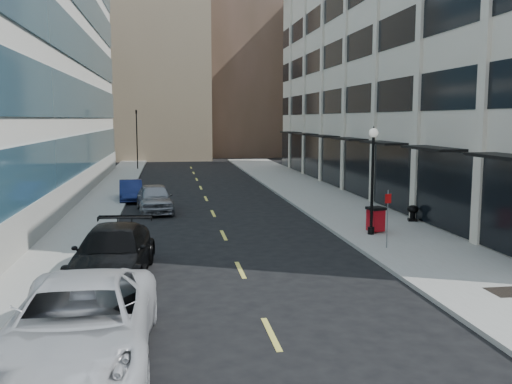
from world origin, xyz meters
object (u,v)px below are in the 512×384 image
object	(u,v)px
urn_planter	(413,211)
car_black_pickup	(113,253)
trash_bin	(376,218)
lamppost	(373,171)
car_white_van	(79,325)
car_silver_sedan	(155,198)
car_blue_sedan	(131,191)
sign_post	(388,211)
traffic_signal	(136,114)

from	to	relation	value
urn_planter	car_black_pickup	bearing A→B (deg)	-150.96
trash_bin	lamppost	xyz separation A→B (m)	(-0.39, -0.51, 2.20)
car_white_van	urn_planter	distance (m)	20.12
car_white_van	lamppost	distance (m)	16.00
car_silver_sedan	trash_bin	xyz separation A→B (m)	(9.99, -7.97, -0.04)
car_white_van	lamppost	bearing A→B (deg)	48.25
car_black_pickup	urn_planter	bearing A→B (deg)	33.72
trash_bin	car_black_pickup	bearing A→B (deg)	-167.91
car_black_pickup	car_blue_sedan	distance (m)	18.06
sign_post	car_white_van	bearing A→B (deg)	-150.72
car_black_pickup	sign_post	size ratio (longest dim) A/B	2.52
car_silver_sedan	car_blue_sedan	distance (m)	4.97
traffic_signal	lamppost	size ratio (longest dim) A/B	1.46
traffic_signal	lamppost	xyz separation A→B (m)	(11.90, -35.48, -2.76)
urn_planter	traffic_signal	bearing A→B (deg)	114.82
traffic_signal	car_blue_sedan	xyz separation A→B (m)	(0.70, -22.30, -5.05)
car_blue_sedan	trash_bin	bearing A→B (deg)	-51.87
car_white_van	car_silver_sedan	xyz separation A→B (m)	(1.13, 20.17, -0.12)
lamppost	sign_post	distance (m)	2.97
car_black_pickup	sign_post	bearing A→B (deg)	16.82
car_black_pickup	urn_planter	size ratio (longest dim) A/B	7.28
sign_post	car_black_pickup	bearing A→B (deg)	-179.58
traffic_signal	car_blue_sedan	size ratio (longest dim) A/B	1.73
car_silver_sedan	sign_post	distance (m)	14.51
car_black_pickup	car_blue_sedan	bearing A→B (deg)	96.36
traffic_signal	car_black_pickup	size ratio (longest dim) A/B	1.20
traffic_signal	car_blue_sedan	distance (m)	22.87
traffic_signal	trash_bin	size ratio (longest dim) A/B	6.18
car_black_pickup	urn_planter	world-z (taller)	car_black_pickup
traffic_signal	car_white_van	bearing A→B (deg)	-88.58
car_white_van	urn_planter	size ratio (longest dim) A/B	8.24
car_black_pickup	car_silver_sedan	size ratio (longest dim) A/B	1.24
lamppost	urn_planter	distance (m)	4.86
trash_bin	sign_post	xyz separation A→B (m)	(-0.71, -3.15, 0.89)
car_black_pickup	trash_bin	distance (m)	12.30
car_silver_sedan	lamppost	distance (m)	12.99
car_white_van	car_blue_sedan	bearing A→B (deg)	91.87
urn_planter	car_blue_sedan	bearing A→B (deg)	144.29
traffic_signal	urn_planter	bearing A→B (deg)	-65.18
traffic_signal	urn_planter	xyz separation A→B (m)	(15.10, -32.65, -5.08)
trash_bin	urn_planter	size ratio (longest dim) A/B	1.41
lamppost	sign_post	xyz separation A→B (m)	(-0.32, -2.65, -1.31)
car_black_pickup	trash_bin	size ratio (longest dim) A/B	5.14
sign_post	traffic_signal	bearing A→B (deg)	95.17
traffic_signal	sign_post	xyz separation A→B (m)	(11.58, -38.12, -4.07)
car_blue_sedan	car_white_van	bearing A→B (deg)	-93.23
trash_bin	sign_post	distance (m)	3.35
car_blue_sedan	sign_post	xyz separation A→B (m)	(10.88, -15.83, 0.98)
traffic_signal	car_white_van	size ratio (longest dim) A/B	1.06
traffic_signal	sign_post	size ratio (longest dim) A/B	3.03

